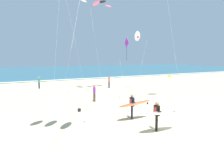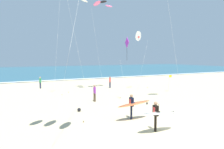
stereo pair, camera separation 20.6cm
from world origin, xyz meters
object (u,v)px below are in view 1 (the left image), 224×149
object	(u,v)px
bystander_purple_top	(94,93)
beach_ball	(79,110)
surfer_lead	(159,113)
kite_delta_ivory_low	(137,36)
lifeguard_flag	(168,81)
kite_diamond_violet_close	(126,45)
kite_arc_charcoal_outer	(102,4)
surfer_trailing	(133,104)
bystander_red_top	(109,82)
bystander_green_top	(39,83)

from	to	relation	value
bystander_purple_top	beach_ball	distance (m)	3.76
surfer_lead	kite_delta_ivory_low	distance (m)	15.87
surfer_lead	lifeguard_flag	world-z (taller)	lifeguard_flag
kite_diamond_violet_close	bystander_purple_top	bearing A→B (deg)	150.28
kite_arc_charcoal_outer	kite_delta_ivory_low	bearing A→B (deg)	-23.76
surfer_trailing	kite_delta_ivory_low	bearing A→B (deg)	54.70
surfer_lead	beach_ball	xyz separation A→B (m)	(-2.60, 6.19, -0.91)
kite_arc_charcoal_outer	bystander_red_top	world-z (taller)	kite_arc_charcoal_outer
kite_delta_ivory_low	bystander_green_top	bearing A→B (deg)	147.20
bystander_green_top	lifeguard_flag	distance (m)	16.87
surfer_lead	surfer_trailing	world-z (taller)	same
surfer_trailing	kite_diamond_violet_close	bearing A→B (deg)	63.61
kite_delta_ivory_low	kite_diamond_violet_close	distance (m)	7.39
lifeguard_flag	bystander_red_top	bearing A→B (deg)	129.62
kite_delta_ivory_low	bystander_green_top	distance (m)	14.36
surfer_lead	lifeguard_flag	distance (m)	14.19
kite_diamond_violet_close	bystander_green_top	bearing A→B (deg)	116.17
beach_ball	kite_delta_ivory_low	bearing A→B (deg)	33.99
kite_arc_charcoal_outer	bystander_red_top	distance (m)	10.20
kite_arc_charcoal_outer	beach_ball	world-z (taller)	kite_arc_charcoal_outer
kite_diamond_violet_close	kite_delta_ivory_low	bearing A→B (deg)	47.94
kite_arc_charcoal_outer	bystander_red_top	bearing A→B (deg)	41.72
surfer_lead	bystander_purple_top	size ratio (longest dim) A/B	1.47
surfer_trailing	beach_ball	bearing A→B (deg)	125.65
surfer_trailing	lifeguard_flag	world-z (taller)	lifeguard_flag
lifeguard_flag	bystander_green_top	bearing A→B (deg)	144.19
kite_delta_ivory_low	kite_arc_charcoal_outer	world-z (taller)	kite_arc_charcoal_outer
bystander_green_top	beach_ball	size ratio (longest dim) A/B	5.68
bystander_purple_top	beach_ball	size ratio (longest dim) A/B	5.68
bystander_green_top	lifeguard_flag	bearing A→B (deg)	-35.81
surfer_trailing	kite_diamond_violet_close	size ratio (longest dim) A/B	0.40
bystander_green_top	bystander_red_top	size ratio (longest dim) A/B	1.00
surfer_lead	bystander_green_top	world-z (taller)	surfer_lead
surfer_trailing	bystander_green_top	size ratio (longest dim) A/B	1.53
kite_diamond_violet_close	beach_ball	world-z (taller)	kite_diamond_violet_close
bystander_red_top	beach_ball	bearing A→B (deg)	-127.30
surfer_trailing	bystander_purple_top	bearing A→B (deg)	91.57
surfer_trailing	beach_ball	world-z (taller)	surfer_trailing
surfer_lead	bystander_red_top	world-z (taller)	surfer_lead
kite_diamond_violet_close	bystander_red_top	size ratio (longest dim) A/B	3.81
kite_delta_ivory_low	bystander_red_top	distance (m)	7.25
bystander_purple_top	beach_ball	bearing A→B (deg)	-130.95
surfer_lead	beach_ball	size ratio (longest dim) A/B	8.37
kite_delta_ivory_low	bystander_purple_top	world-z (taller)	kite_delta_ivory_low
kite_arc_charcoal_outer	bystander_green_top	world-z (taller)	kite_arc_charcoal_outer
bystander_green_top	lifeguard_flag	xyz separation A→B (m)	(13.68, -9.87, 0.45)
bystander_green_top	bystander_red_top	distance (m)	9.43
bystander_green_top	bystander_red_top	bearing A→B (deg)	-23.62
surfer_trailing	kite_diamond_violet_close	distance (m)	6.95
surfer_lead	beach_ball	world-z (taller)	surfer_lead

